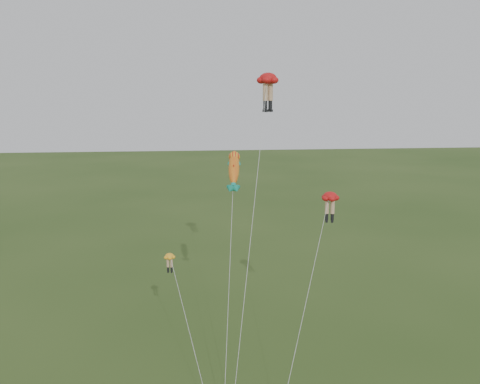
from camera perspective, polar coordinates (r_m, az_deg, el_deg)
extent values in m
ellipsoid|color=red|center=(40.84, 3.01, 12.02)|extent=(2.37, 2.37, 0.85)
cylinder|color=tan|center=(40.66, 2.72, 10.61)|extent=(0.38, 0.38, 1.30)
cylinder|color=black|center=(40.68, 2.71, 9.24)|extent=(0.30, 0.30, 0.65)
cube|color=black|center=(40.69, 2.70, 8.65)|extent=(0.39, 0.43, 0.19)
cylinder|color=tan|center=(41.01, 3.26, 10.61)|extent=(0.38, 0.38, 1.30)
cylinder|color=black|center=(41.03, 3.25, 9.25)|extent=(0.30, 0.30, 0.65)
cube|color=black|center=(41.05, 3.24, 8.66)|extent=(0.39, 0.43, 0.19)
cylinder|color=silver|center=(37.32, 1.22, -4.23)|extent=(3.59, 9.28, 21.93)
ellipsoid|color=red|center=(39.44, 9.59, -0.44)|extent=(1.58, 1.58, 0.67)
cylinder|color=tan|center=(39.59, 9.26, -1.56)|extent=(0.30, 0.30, 1.02)
cylinder|color=black|center=(39.77, 9.22, -2.63)|extent=(0.23, 0.23, 0.51)
cube|color=black|center=(39.84, 9.21, -3.09)|extent=(0.22, 0.33, 0.15)
cylinder|color=tan|center=(39.62, 9.85, -1.57)|extent=(0.30, 0.30, 1.02)
cylinder|color=black|center=(39.79, 9.81, -2.64)|extent=(0.23, 0.23, 0.51)
cube|color=black|center=(39.87, 9.79, -3.10)|extent=(0.22, 0.33, 0.15)
cylinder|color=silver|center=(37.20, 7.11, -11.33)|extent=(4.93, 7.56, 13.38)
ellipsoid|color=#FFAD20|center=(40.25, -7.53, -6.79)|extent=(1.01, 1.01, 0.44)
cylinder|color=tan|center=(40.44, -7.70, -7.48)|extent=(0.19, 0.19, 0.67)
cylinder|color=black|center=(40.60, -7.68, -8.15)|extent=(0.15, 0.15, 0.33)
cube|color=black|center=(40.67, -7.67, -8.43)|extent=(0.14, 0.21, 0.10)
cylinder|color=tan|center=(40.39, -7.33, -7.49)|extent=(0.19, 0.19, 0.67)
cylinder|color=black|center=(40.55, -7.31, -8.16)|extent=(0.15, 0.15, 0.33)
cube|color=black|center=(40.62, -7.30, -8.45)|extent=(0.14, 0.21, 0.10)
cylinder|color=silver|center=(38.24, -5.48, -14.43)|extent=(2.69, 7.58, 8.76)
ellipsoid|color=gold|center=(39.60, -0.65, 2.64)|extent=(1.25, 2.95, 2.82)
sphere|color=gold|center=(39.60, -0.65, 2.64)|extent=(1.05, 1.38, 1.27)
cone|color=#16937E|center=(39.60, -0.65, 2.64)|extent=(0.85, 1.28, 1.20)
cone|color=#16937E|center=(39.60, -0.65, 2.64)|extent=(0.85, 1.28, 1.20)
cone|color=#16937E|center=(39.60, -0.65, 2.64)|extent=(0.48, 0.72, 0.67)
cone|color=#16937E|center=(39.60, -0.65, 2.64)|extent=(0.48, 0.72, 0.67)
cone|color=red|center=(39.60, -0.65, 2.64)|extent=(0.52, 0.71, 0.67)
cylinder|color=silver|center=(37.48, -1.16, -9.72)|extent=(1.46, 8.18, 15.02)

